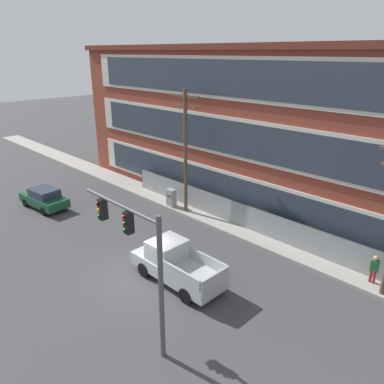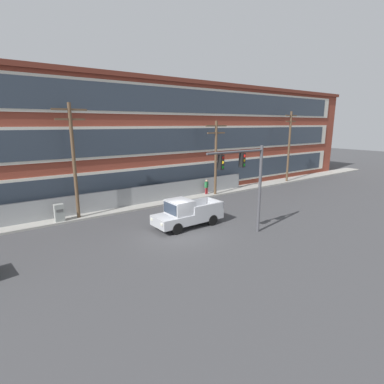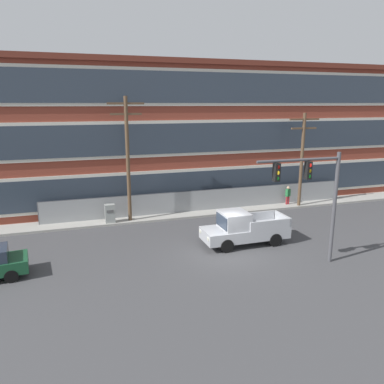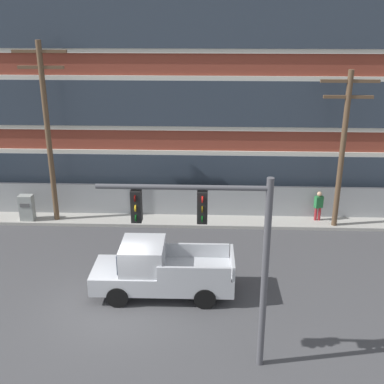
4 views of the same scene
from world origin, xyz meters
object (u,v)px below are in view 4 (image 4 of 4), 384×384
at_px(traffic_signal_mast, 219,238).
at_px(utility_pole_near_corner, 47,127).
at_px(pickup_truck_silver, 159,271).
at_px(electrical_cabinet, 27,209).
at_px(pedestrian_near_cabinet, 318,205).
at_px(utility_pole_midblock, 343,144).

bearing_deg(traffic_signal_mast, utility_pole_near_corner, 128.17).
bearing_deg(utility_pole_near_corner, pickup_truck_silver, -47.36).
height_order(utility_pole_near_corner, electrical_cabinet, utility_pole_near_corner).
bearing_deg(pedestrian_near_cabinet, utility_pole_near_corner, -178.31).
bearing_deg(utility_pole_near_corner, electrical_cabinet, -174.31).
distance_m(traffic_signal_mast, utility_pole_near_corner, 13.01).
height_order(pickup_truck_silver, electrical_cabinet, pickup_truck_silver).
xyz_separation_m(traffic_signal_mast, pickup_truck_silver, (-2.11, 3.78, -3.24)).
bearing_deg(electrical_cabinet, pickup_truck_silver, -40.52).
xyz_separation_m(utility_pole_near_corner, utility_pole_midblock, (13.95, -0.18, -0.62)).
bearing_deg(traffic_signal_mast, pickup_truck_silver, 119.11).
relative_size(pickup_truck_silver, utility_pole_midblock, 0.70).
height_order(traffic_signal_mast, pickup_truck_silver, traffic_signal_mast).
xyz_separation_m(traffic_signal_mast, pedestrian_near_cabinet, (5.20, 10.60, -3.24)).
distance_m(pickup_truck_silver, utility_pole_midblock, 10.70).
bearing_deg(utility_pole_midblock, utility_pole_near_corner, 179.26).
bearing_deg(pickup_truck_silver, utility_pole_midblock, 37.89).
bearing_deg(pedestrian_near_cabinet, electrical_cabinet, -177.92).
bearing_deg(pickup_truck_silver, pedestrian_near_cabinet, 43.00).
height_order(pickup_truck_silver, pedestrian_near_cabinet, pickup_truck_silver).
bearing_deg(pedestrian_near_cabinet, utility_pole_midblock, -38.52).
bearing_deg(electrical_cabinet, utility_pole_midblock, -0.14).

